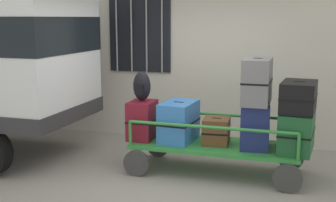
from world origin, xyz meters
TOP-DOWN VIEW (x-y plane):
  - ground_plane at (0.00, 0.00)m, footprint 40.00×40.00m
  - building_wall at (-0.01, 2.22)m, footprint 12.00×0.37m
  - luggage_cart at (0.53, 0.40)m, footprint 2.49×1.03m
  - cart_railing at (0.53, 0.40)m, footprint 2.38×0.89m
  - suitcase_left_bottom at (-0.60, 0.36)m, footprint 0.38×0.52m
  - suitcase_midleft_bottom at (-0.03, 0.41)m, footprint 0.50×0.74m
  - suitcase_center_bottom at (0.53, 0.44)m, footprint 0.41×0.47m
  - suitcase_midright_bottom at (1.09, 0.38)m, footprint 0.44×0.56m
  - suitcase_midright_middle at (1.09, 0.42)m, footprint 0.38×0.73m
  - suitcase_right_bottom at (1.66, 0.41)m, footprint 0.50×0.83m
  - suitcase_right_middle at (1.66, 0.43)m, footprint 0.51×0.75m
  - backpack at (-0.61, 0.38)m, footprint 0.27×0.22m

SIDE VIEW (x-z plane):
  - ground_plane at x=0.00m, z-range 0.00..0.00m
  - luggage_cart at x=0.53m, z-range 0.14..0.57m
  - suitcase_center_bottom at x=0.53m, z-range 0.43..0.82m
  - suitcase_right_bottom at x=1.66m, z-range 0.43..0.98m
  - suitcase_left_bottom at x=-0.60m, z-range 0.43..1.02m
  - suitcase_midleft_bottom at x=-0.03m, z-range 0.43..1.03m
  - cart_railing at x=0.53m, z-range 0.56..0.93m
  - suitcase_midright_bottom at x=1.09m, z-range 0.43..1.07m
  - suitcase_right_middle at x=1.66m, z-range 0.98..1.40m
  - backpack at x=-0.61m, z-range 1.02..1.46m
  - suitcase_midright_middle at x=1.09m, z-range 1.07..1.70m
  - building_wall at x=-0.01m, z-range 0.00..5.00m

